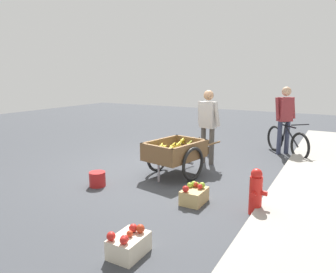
# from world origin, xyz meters

# --- Properties ---
(ground_plane) EXTENTS (24.00, 24.00, 0.00)m
(ground_plane) POSITION_xyz_m (0.00, 0.00, 0.00)
(ground_plane) COLOR #3D3F44
(fruit_cart) EXTENTS (1.76, 1.09, 0.71)m
(fruit_cart) POSITION_xyz_m (0.14, 0.33, 0.44)
(fruit_cart) COLOR brown
(fruit_cart) RESTS_ON ground
(vendor_person) EXTENTS (0.26, 0.56, 1.63)m
(vendor_person) POSITION_xyz_m (-0.99, 0.55, 0.98)
(vendor_person) COLOR #4C4742
(vendor_person) RESTS_ON ground
(bicycle) EXTENTS (1.24, 1.19, 0.85)m
(bicycle) POSITION_xyz_m (-2.60, 1.98, 0.35)
(bicycle) COLOR black
(bicycle) RESTS_ON ground
(cyclist_person) EXTENTS (0.38, 0.46, 1.67)m
(cyclist_person) POSITION_xyz_m (-2.71, 1.87, 1.01)
(cyclist_person) COLOR #333851
(cyclist_person) RESTS_ON ground
(dog) EXTENTS (0.44, 0.56, 0.40)m
(dog) POSITION_xyz_m (-1.81, 0.15, 0.27)
(dog) COLOR #4C3823
(dog) RESTS_ON ground
(fire_hydrant) EXTENTS (0.25, 0.25, 0.67)m
(fire_hydrant) POSITION_xyz_m (1.11, 2.14, 0.33)
(fire_hydrant) COLOR red
(fire_hydrant) RESTS_ON ground
(plastic_bucket) EXTENTS (0.29, 0.29, 0.26)m
(plastic_bucket) POSITION_xyz_m (1.34, -0.59, 0.13)
(plastic_bucket) COLOR #B21E1E
(plastic_bucket) RESTS_ON ground
(apple_crate) EXTENTS (0.44, 0.32, 0.32)m
(apple_crate) POSITION_xyz_m (1.17, 1.22, 0.13)
(apple_crate) COLOR tan
(apple_crate) RESTS_ON ground
(mixed_fruit_crate) EXTENTS (0.44, 0.32, 0.32)m
(mixed_fruit_crate) POSITION_xyz_m (2.82, 1.19, 0.13)
(mixed_fruit_crate) COLOR beige
(mixed_fruit_crate) RESTS_ON ground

